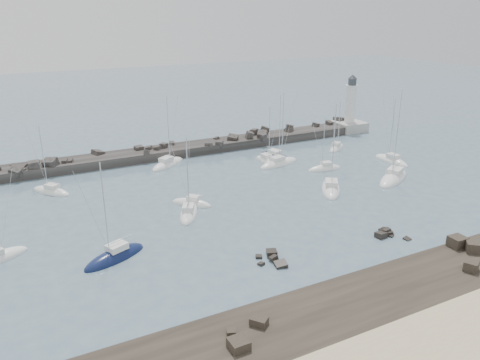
# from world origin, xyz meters

# --- Properties ---
(ground) EXTENTS (400.00, 400.00, 0.00)m
(ground) POSITION_xyz_m (0.00, 0.00, 0.00)
(ground) COLOR slate
(ground) RESTS_ON ground
(rock_shelf) EXTENTS (140.00, 12.04, 2.02)m
(rock_shelf) POSITION_xyz_m (-0.04, -21.95, 0.03)
(rock_shelf) COLOR black
(rock_shelf) RESTS_ON ground
(rock_cluster_near) EXTENTS (3.61, 4.49, 1.53)m
(rock_cluster_near) POSITION_xyz_m (-3.04, -9.03, 0.07)
(rock_cluster_near) COLOR black
(rock_cluster_near) RESTS_ON ground
(rock_cluster_far) EXTENTS (3.91, 3.89, 1.37)m
(rock_cluster_far) POSITION_xyz_m (13.74, -10.28, 0.18)
(rock_cluster_far) COLOR black
(rock_cluster_far) RESTS_ON ground
(breakwater) EXTENTS (115.00, 7.63, 4.84)m
(breakwater) POSITION_xyz_m (-7.43, 38.00, 0.30)
(breakwater) COLOR #2A2725
(breakwater) RESTS_ON ground
(lighthouse) EXTENTS (7.00, 7.00, 14.60)m
(lighthouse) POSITION_xyz_m (47.00, 38.00, 3.09)
(lighthouse) COLOR #A3A29D
(lighthouse) RESTS_ON ground
(sailboat_1) EXTENTS (6.57, 7.52, 12.20)m
(sailboat_1) POSITION_xyz_m (-24.42, 26.94, 0.14)
(sailboat_1) COLOR white
(sailboat_1) RESTS_ON ground
(sailboat_2) EXTENTS (8.83, 5.78, 13.61)m
(sailboat_2) POSITION_xyz_m (-20.06, 0.11, 0.16)
(sailboat_2) COLOR #101A43
(sailboat_2) RESTS_ON ground
(sailboat_3) EXTENTS (5.84, 8.06, 12.54)m
(sailboat_3) POSITION_xyz_m (-7.33, 8.21, 0.15)
(sailboat_3) COLOR white
(sailboat_3) RESTS_ON ground
(sailboat_4) EXTENTS (9.16, 7.55, 14.52)m
(sailboat_4) POSITION_xyz_m (-2.48, 31.99, 0.15)
(sailboat_4) COLOR white
(sailboat_4) RESTS_ON ground
(sailboat_5) EXTENTS (6.02, 6.18, 10.66)m
(sailboat_5) POSITION_xyz_m (-5.56, 11.54, 0.14)
(sailboat_5) COLOR white
(sailboat_5) RESTS_ON ground
(sailboat_6) EXTENTS (2.68, 7.66, 12.13)m
(sailboat_6) POSITION_xyz_m (15.76, 24.85, 0.15)
(sailboat_6) COLOR white
(sailboat_6) RESTS_ON ground
(sailboat_7) EXTENTS (8.20, 9.71, 15.48)m
(sailboat_7) POSITION_xyz_m (17.67, 6.85, 0.15)
(sailboat_7) COLOR white
(sailboat_7) RESTS_ON ground
(sailboat_8) EXTENTS (4.93, 9.26, 14.01)m
(sailboat_8) POSITION_xyz_m (18.73, 26.27, 0.14)
(sailboat_8) COLOR #101A43
(sailboat_8) RESTS_ON ground
(sailboat_9) EXTENTS (7.07, 2.94, 11.05)m
(sailboat_9) POSITION_xyz_m (23.13, 15.89, 0.14)
(sailboat_9) COLOR white
(sailboat_9) RESTS_ON ground
(sailboat_10) EXTENTS (2.73, 8.62, 13.66)m
(sailboat_10) POSITION_xyz_m (37.99, 13.88, 0.14)
(sailboat_10) COLOR white
(sailboat_10) RESTS_ON ground
(sailboat_11) EXTENTS (11.24, 8.19, 17.22)m
(sailboat_11) POSITION_xyz_m (30.76, 5.89, 0.15)
(sailboat_11) COLOR white
(sailboat_11) RESTS_ON ground
(sailboat_12) EXTENTS (6.85, 5.69, 11.15)m
(sailboat_12) POSITION_xyz_m (33.94, 26.10, 0.15)
(sailboat_12) COLOR white
(sailboat_12) RESTS_ON ground
(sailboat_13) EXTENTS (9.99, 5.10, 15.04)m
(sailboat_13) POSITION_xyz_m (17.06, 22.58, 0.14)
(sailboat_13) COLOR white
(sailboat_13) RESTS_ON ground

